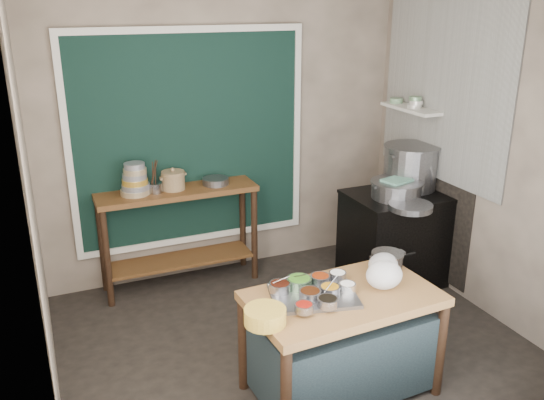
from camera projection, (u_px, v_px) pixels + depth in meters
name	position (u px, v px, depth m)	size (l,w,h in m)	color
floor	(290.00, 341.00, 4.61)	(3.50, 3.00, 0.02)	#29241F
back_wall	(225.00, 130.00, 5.45)	(3.50, 0.02, 2.80)	gray
left_wall	(30.00, 205.00, 3.49)	(0.02, 3.00, 2.80)	gray
right_wall	(483.00, 148.00, 4.80)	(0.02, 3.00, 2.80)	gray
curtain_panel	(191.00, 140.00, 5.31)	(2.10, 0.02, 1.90)	black
curtain_frame	(191.00, 140.00, 5.30)	(2.22, 0.03, 2.02)	beige
tile_panel	(443.00, 85.00, 5.11)	(0.02, 1.70, 1.70)	#B2B2AA
soot_patch	(425.00, 203.00, 5.59)	(0.01, 1.30, 1.30)	black
wall_shelf	(411.00, 109.00, 5.42)	(0.22, 0.70, 0.03)	beige
prep_table	(341.00, 344.00, 3.90)	(1.25, 0.72, 0.75)	brown
back_counter	(180.00, 238.00, 5.36)	(1.45, 0.40, 0.95)	brown
stove_block	(396.00, 239.00, 5.45)	(0.90, 0.68, 0.85)	black
stove_top	(399.00, 196.00, 5.30)	(0.92, 0.69, 0.03)	black
condiment_tray	(313.00, 296.00, 3.73)	(0.55, 0.39, 0.02)	gray
condiment_bowls	(313.00, 289.00, 3.74)	(0.56, 0.44, 0.07)	gray
yellow_basin	(265.00, 316.00, 3.42)	(0.25, 0.25, 0.10)	gold
saucepan	(387.00, 261.00, 4.10)	(0.24, 0.24, 0.13)	gray
plastic_bag_a	(384.00, 275.00, 3.83)	(0.25, 0.21, 0.19)	white
plastic_bag_b	(383.00, 264.00, 4.02)	(0.21, 0.18, 0.16)	white
bowl_stack	(135.00, 181.00, 5.03)	(0.26, 0.26, 0.29)	tan
utensil_cup	(155.00, 187.00, 5.11)	(0.15, 0.15, 0.09)	gray
ceramic_crock	(173.00, 181.00, 5.18)	(0.22, 0.22, 0.15)	olive
wide_bowl	(216.00, 181.00, 5.33)	(0.24, 0.24, 0.06)	gray
stock_pot	(410.00, 167.00, 5.40)	(0.53, 0.53, 0.41)	gray
pot_lid	(423.00, 169.00, 5.38)	(0.39, 0.39, 0.02)	gray
steamer	(396.00, 189.00, 5.17)	(0.48, 0.48, 0.16)	gray
green_cloth	(397.00, 180.00, 5.15)	(0.25, 0.19, 0.02)	#619F89
shallow_pan	(411.00, 207.00, 4.91)	(0.38, 0.38, 0.05)	gray
shelf_bowl_stack	(415.00, 103.00, 5.35)	(0.13, 0.13, 0.11)	silver
shelf_bowl_green	(396.00, 101.00, 5.62)	(0.13, 0.13, 0.05)	gray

